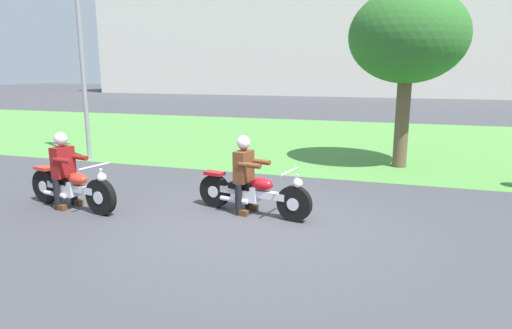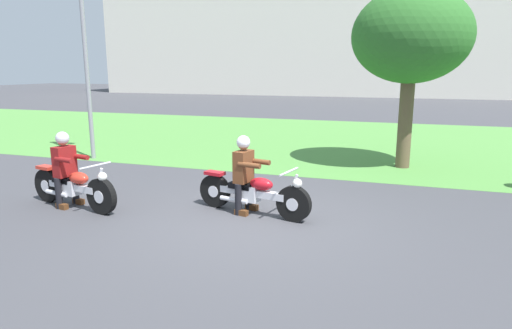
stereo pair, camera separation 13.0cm
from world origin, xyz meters
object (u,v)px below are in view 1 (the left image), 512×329
Objects in this scene: rider_lead at (245,168)px; streetlight_pole at (82,13)px; tree_roadside at (408,37)px; motorcycle_lead at (253,193)px; motorcycle_follow at (72,188)px; rider_follow at (64,164)px.

streetlight_pole is (-5.69, 3.23, 3.17)m from rider_lead.
motorcycle_lead is at bearing -116.98° from tree_roadside.
streetlight_pole is at bearing 162.57° from motorcycle_lead.
rider_follow is at bearing 179.18° from motorcycle_follow.
streetlight_pole is at bearing 135.04° from motorcycle_follow.
streetlight_pole is at bearing -169.19° from tree_roadside.
motorcycle_lead is at bearing -0.86° from rider_lead.
rider_lead is 7.27m from streetlight_pole.
motorcycle_follow is 5.95m from streetlight_pole.
tree_roadside reaches higher than motorcycle_lead.
rider_lead is at bearing 23.97° from rider_follow.
motorcycle_follow is 0.47× the size of tree_roadside.
rider_lead reaches higher than motorcycle_follow.
streetlight_pole reaches higher than rider_follow.
rider_lead is at bearing 25.24° from motorcycle_follow.
motorcycle_follow is 0.46m from rider_follow.
motorcycle_follow reaches higher than motorcycle_lead.
motorcycle_lead is 0.49× the size of tree_roadside.
motorcycle_follow is at bearing -56.66° from streetlight_pole.
rider_follow is at bearing -58.10° from streetlight_pole.
motorcycle_follow is 0.33× the size of streetlight_pole.
motorcycle_lead is 7.60m from streetlight_pole.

